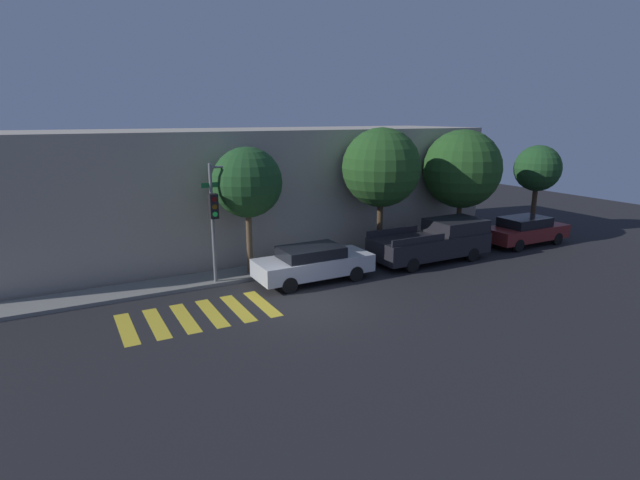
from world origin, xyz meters
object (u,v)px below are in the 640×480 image
at_px(pickup_truck, 435,241).
at_px(tree_behind_truck, 538,169).
at_px(tree_near_corner, 247,183).
at_px(tree_midblock, 381,168).
at_px(sedan_near_corner, 313,263).
at_px(tree_far_end, 462,169).
at_px(traffic_light_pole, 222,202).
at_px(sedan_middle, 525,230).

height_order(pickup_truck, tree_behind_truck, tree_behind_truck).
distance_m(tree_near_corner, tree_behind_truck, 16.38).
distance_m(tree_midblock, tree_behind_truck, 10.18).
xyz_separation_m(sedan_near_corner, tree_near_corner, (-1.91, 1.75, 2.99)).
bearing_deg(sedan_near_corner, pickup_truck, -0.00).
bearing_deg(tree_far_end, tree_near_corner, 180.00).
bearing_deg(traffic_light_pole, sedan_middle, -4.85).
distance_m(pickup_truck, tree_midblock, 3.98).
xyz_separation_m(tree_near_corner, tree_behind_truck, (16.38, -0.00, -0.27)).
distance_m(pickup_truck, tree_near_corner, 8.61).
bearing_deg(pickup_truck, sedan_near_corner, 180.00).
xyz_separation_m(pickup_truck, tree_near_corner, (-7.93, 1.75, 2.85)).
relative_size(sedan_near_corner, tree_far_end, 0.81).
distance_m(tree_near_corner, tree_midblock, 6.21).
bearing_deg(sedan_middle, tree_near_corner, 172.71).
distance_m(sedan_near_corner, tree_far_end, 9.68).
relative_size(pickup_truck, tree_far_end, 0.96).
bearing_deg(tree_near_corner, tree_far_end, -0.00).
xyz_separation_m(sedan_near_corner, tree_midblock, (4.30, 1.75, 3.26)).
height_order(tree_midblock, tree_far_end, tree_midblock).
height_order(traffic_light_pole, tree_far_end, tree_far_end).
distance_m(traffic_light_pole, tree_behind_truck, 17.57).
bearing_deg(pickup_truck, tree_near_corner, 167.54).
bearing_deg(tree_far_end, pickup_truck, -149.87).
bearing_deg(traffic_light_pole, tree_midblock, 3.77).
bearing_deg(tree_midblock, tree_behind_truck, -0.00).
bearing_deg(sedan_near_corner, tree_near_corner, 137.40).
bearing_deg(pickup_truck, traffic_light_pole, 172.11).
relative_size(sedan_middle, tree_behind_truck, 0.94).
height_order(sedan_middle, tree_far_end, tree_far_end).
distance_m(tree_far_end, tree_behind_truck, 5.43).
xyz_separation_m(sedan_near_corner, pickup_truck, (6.03, -0.00, 0.14)).
xyz_separation_m(tree_midblock, tree_behind_truck, (10.17, -0.00, -0.54)).
distance_m(traffic_light_pole, sedan_middle, 15.14).
relative_size(sedan_near_corner, pickup_truck, 0.85).
height_order(sedan_near_corner, tree_behind_truck, tree_behind_truck).
bearing_deg(tree_midblock, tree_far_end, -0.00).
distance_m(sedan_middle, tree_midblock, 8.36).
bearing_deg(traffic_light_pole, tree_behind_truck, 1.59).
bearing_deg(tree_midblock, traffic_light_pole, -176.23).
distance_m(tree_midblock, tree_far_end, 4.75).
bearing_deg(tree_near_corner, tree_midblock, 0.00).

